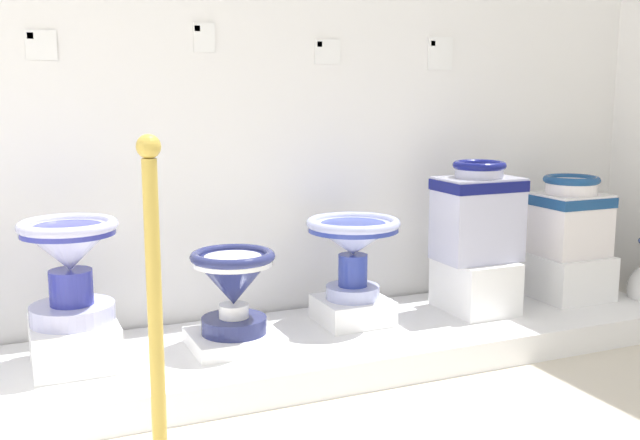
% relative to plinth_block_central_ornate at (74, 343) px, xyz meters
% --- Properties ---
extents(wall_back, '(4.32, 0.06, 2.82)m').
position_rel_plinth_block_central_ornate_xyz_m(wall_back, '(0.88, 0.40, 1.20)').
color(wall_back, white).
rests_on(wall_back, ground_plane).
extents(display_platform, '(3.59, 0.76, 0.12)m').
position_rel_plinth_block_central_ornate_xyz_m(display_platform, '(0.88, -0.03, -0.15)').
color(display_platform, white).
rests_on(display_platform, ground_plane).
extents(plinth_block_central_ornate, '(0.31, 0.35, 0.17)m').
position_rel_plinth_block_central_ornate_xyz_m(plinth_block_central_ornate, '(0.00, 0.00, 0.00)').
color(plinth_block_central_ornate, white).
rests_on(plinth_block_central_ornate, display_platform).
extents(antique_toilet_central_ornate, '(0.36, 0.36, 0.39)m').
position_rel_plinth_block_central_ornate_xyz_m(antique_toilet_central_ornate, '(0.00, -0.00, 0.33)').
color(antique_toilet_central_ornate, '#B4B6DF').
rests_on(antique_toilet_central_ornate, plinth_block_central_ornate).
extents(plinth_block_broad_patterned, '(0.35, 0.31, 0.06)m').
position_rel_plinth_block_central_ornate_xyz_m(plinth_block_broad_patterned, '(0.61, -0.05, -0.05)').
color(plinth_block_broad_patterned, white).
rests_on(plinth_block_broad_patterned, display_platform).
extents(antique_toilet_broad_patterned, '(0.34, 0.34, 0.33)m').
position_rel_plinth_block_central_ornate_xyz_m(antique_toilet_broad_patterned, '(0.61, -0.05, 0.19)').
color(antique_toilet_broad_patterned, navy).
rests_on(antique_toilet_broad_patterned, plinth_block_broad_patterned).
extents(plinth_block_leftmost, '(0.30, 0.29, 0.11)m').
position_rel_plinth_block_central_ornate_xyz_m(plinth_block_leftmost, '(1.19, 0.06, -0.03)').
color(plinth_block_leftmost, white).
rests_on(plinth_block_leftmost, display_platform).
extents(antique_toilet_leftmost, '(0.41, 0.41, 0.36)m').
position_rel_plinth_block_central_ornate_xyz_m(antique_toilet_leftmost, '(1.19, 0.06, 0.29)').
color(antique_toilet_leftmost, '#ABB3E3').
rests_on(antique_toilet_leftmost, plinth_block_leftmost).
extents(plinth_block_pale_glazed, '(0.29, 0.35, 0.24)m').
position_rel_plinth_block_central_ornate_xyz_m(plinth_block_pale_glazed, '(1.80, -0.00, 0.04)').
color(plinth_block_pale_glazed, white).
rests_on(plinth_block_pale_glazed, display_platform).
extents(antique_toilet_pale_glazed, '(0.38, 0.26, 0.46)m').
position_rel_plinth_block_central_ornate_xyz_m(antique_toilet_pale_glazed, '(1.80, -0.00, 0.39)').
color(antique_toilet_pale_glazed, silver).
rests_on(antique_toilet_pale_glazed, plinth_block_pale_glazed).
extents(plinth_block_rightmost, '(0.35, 0.36, 0.22)m').
position_rel_plinth_block_central_ornate_xyz_m(plinth_block_rightmost, '(2.35, 0.01, 0.02)').
color(plinth_block_rightmost, white).
rests_on(plinth_block_rightmost, display_platform).
extents(antique_toilet_rightmost, '(0.33, 0.30, 0.39)m').
position_rel_plinth_block_central_ornate_xyz_m(antique_toilet_rightmost, '(2.35, 0.01, 0.34)').
color(antique_toilet_rightmost, white).
rests_on(antique_toilet_rightmost, plinth_block_rightmost).
extents(info_placard_second, '(0.12, 0.01, 0.12)m').
position_rel_plinth_block_central_ornate_xyz_m(info_placard_second, '(-0.03, 0.36, 1.11)').
color(info_placard_second, white).
extents(info_placard_third, '(0.09, 0.01, 0.12)m').
position_rel_plinth_block_central_ornate_xyz_m(info_placard_third, '(0.63, 0.36, 1.16)').
color(info_placard_third, white).
extents(info_placard_fourth, '(0.13, 0.01, 0.11)m').
position_rel_plinth_block_central_ornate_xyz_m(info_placard_fourth, '(1.20, 0.36, 1.11)').
color(info_placard_fourth, white).
extents(info_placard_fifth, '(0.14, 0.01, 0.16)m').
position_rel_plinth_block_central_ornate_xyz_m(info_placard_fifth, '(1.80, 0.36, 1.12)').
color(info_placard_fifth, white).
extents(stanchion_post_near_left, '(0.26, 0.26, 1.04)m').
position_rel_plinth_block_central_ornate_xyz_m(stanchion_post_near_left, '(0.13, -0.93, 0.10)').
color(stanchion_post_near_left, gold).
rests_on(stanchion_post_near_left, ground_plane).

